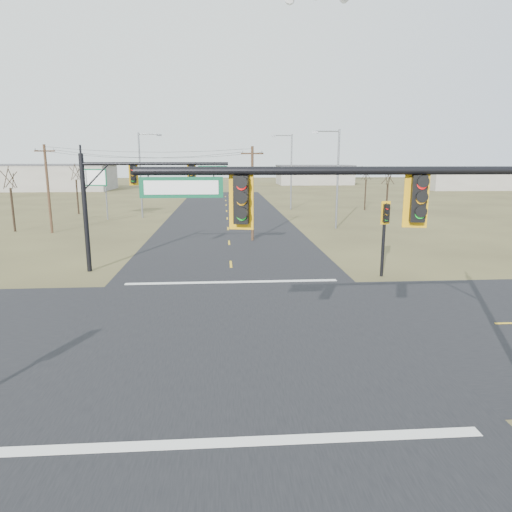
# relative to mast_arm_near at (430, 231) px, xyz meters

# --- Properties ---
(ground) EXTENTS (320.00, 320.00, 0.00)m
(ground) POSITION_rel_mast_arm_near_xyz_m (-4.28, 7.50, -5.25)
(ground) COLOR brown
(ground) RESTS_ON ground
(road_ew) EXTENTS (160.00, 14.00, 0.02)m
(road_ew) POSITION_rel_mast_arm_near_xyz_m (-4.28, 7.50, -5.24)
(road_ew) COLOR black
(road_ew) RESTS_ON ground
(road_ns) EXTENTS (14.00, 160.00, 0.02)m
(road_ns) POSITION_rel_mast_arm_near_xyz_m (-4.28, 7.50, -5.24)
(road_ns) COLOR black
(road_ns) RESTS_ON ground
(stop_bar_near) EXTENTS (12.00, 0.40, 0.01)m
(stop_bar_near) POSITION_rel_mast_arm_near_xyz_m (-4.28, 0.00, -5.22)
(stop_bar_near) COLOR silver
(stop_bar_near) RESTS_ON road_ns
(stop_bar_far) EXTENTS (12.00, 0.40, 0.01)m
(stop_bar_far) POSITION_rel_mast_arm_near_xyz_m (-4.28, 15.00, -5.22)
(stop_bar_far) COLOR silver
(stop_bar_far) RESTS_ON road_ns
(mast_arm_near) EXTENTS (10.45, 0.52, 7.21)m
(mast_arm_near) POSITION_rel_mast_arm_near_xyz_m (0.00, 0.00, 0.00)
(mast_arm_near) COLOR black
(mast_arm_near) RESTS_ON ground
(mast_arm_far) EXTENTS (8.89, 0.59, 7.20)m
(mast_arm_far) POSITION_rel_mast_arm_near_xyz_m (-10.19, 18.35, -0.05)
(mast_arm_far) COLOR black
(mast_arm_far) RESTS_ON ground
(pedestal_signal_ne) EXTENTS (0.60, 0.52, 4.52)m
(pedestal_signal_ne) POSITION_rel_mast_arm_near_xyz_m (4.67, 15.66, -1.96)
(pedestal_signal_ne) COLOR black
(pedestal_signal_ne) RESTS_ON ground
(utility_pole_near) EXTENTS (1.91, 0.57, 7.92)m
(utility_pole_near) POSITION_rel_mast_arm_near_xyz_m (-2.25, 28.58, -1.08)
(utility_pole_near) COLOR #49321F
(utility_pole_near) RESTS_ON ground
(utility_pole_far) EXTENTS (1.99, 0.51, 8.20)m
(utility_pole_far) POSITION_rel_mast_arm_near_xyz_m (-21.01, 34.11, -0.94)
(utility_pole_far) COLOR #49321F
(utility_pole_far) RESTS_ON ground
(highway_sign) EXTENTS (2.93, 1.13, 5.79)m
(highway_sign) POSITION_rel_mast_arm_near_xyz_m (-19.31, 43.79, -1.13)
(highway_sign) COLOR slate
(highway_sign) RESTS_ON ground
(streetlight_a) EXTENTS (2.72, 0.39, 9.71)m
(streetlight_a) POSITION_rel_mast_arm_near_xyz_m (6.41, 34.97, 0.20)
(streetlight_a) COLOR slate
(streetlight_a) RESTS_ON ground
(streetlight_b) EXTENTS (2.84, 0.32, 10.20)m
(streetlight_b) POSITION_rel_mast_arm_near_xyz_m (4.44, 52.98, 0.48)
(streetlight_b) COLOR slate
(streetlight_b) RESTS_ON ground
(streetlight_c) EXTENTS (2.77, 0.40, 9.90)m
(streetlight_c) POSITION_rel_mast_arm_near_xyz_m (-14.18, 45.19, 0.31)
(streetlight_c) COLOR slate
(streetlight_c) RESTS_ON ground
(bare_tree_a) EXTENTS (2.86, 2.86, 6.55)m
(bare_tree_a) POSITION_rel_mast_arm_near_xyz_m (-24.93, 35.29, -0.06)
(bare_tree_a) COLOR black
(bare_tree_a) RESTS_ON ground
(bare_tree_b) EXTENTS (3.01, 3.01, 6.67)m
(bare_tree_b) POSITION_rel_mast_arm_near_xyz_m (-23.19, 49.57, 0.08)
(bare_tree_b) COLOR black
(bare_tree_b) RESTS_ON ground
(bare_tree_c) EXTENTS (2.76, 2.76, 6.43)m
(bare_tree_c) POSITION_rel_mast_arm_near_xyz_m (14.48, 42.41, -0.20)
(bare_tree_c) COLOR black
(bare_tree_c) RESTS_ON ground
(bare_tree_d) EXTENTS (3.14, 3.14, 6.25)m
(bare_tree_d) POSITION_rel_mast_arm_near_xyz_m (14.74, 51.53, -0.22)
(bare_tree_d) COLOR black
(bare_tree_d) RESTS_ON ground
(warehouse_left) EXTENTS (28.00, 14.00, 5.50)m
(warehouse_left) POSITION_rel_mast_arm_near_xyz_m (-44.28, 97.50, -2.50)
(warehouse_left) COLOR #A5A092
(warehouse_left) RESTS_ON ground
(warehouse_mid) EXTENTS (20.00, 12.00, 5.00)m
(warehouse_mid) POSITION_rel_mast_arm_near_xyz_m (20.72, 117.50, -2.75)
(warehouse_mid) COLOR #A5A092
(warehouse_mid) RESTS_ON ground
(warehouse_right) EXTENTS (18.00, 10.00, 4.50)m
(warehouse_right) POSITION_rel_mast_arm_near_xyz_m (50.72, 92.50, -3.00)
(warehouse_right) COLOR #A5A092
(warehouse_right) RESTS_ON ground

